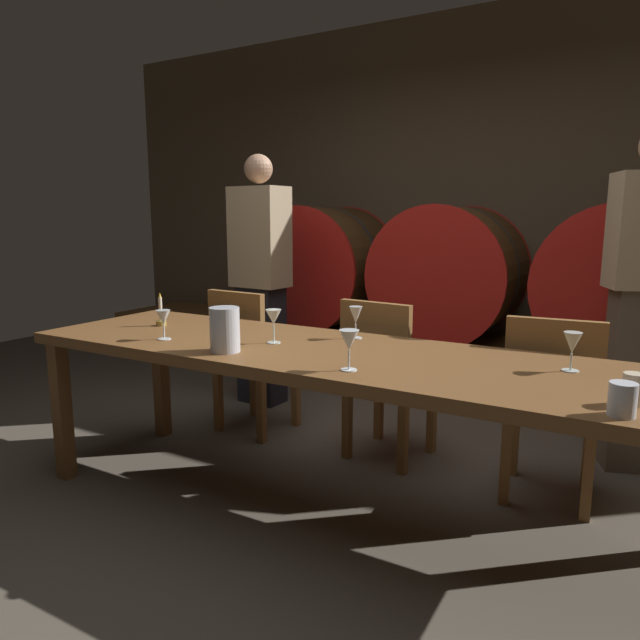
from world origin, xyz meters
The scene contains 20 objects.
ground_plane centered at (0.00, 0.00, 0.00)m, with size 9.23×9.23×0.00m, color #4C443A.
back_wall centered at (0.00, 2.66, 1.44)m, with size 7.10×0.24×2.88m, color brown.
barrel_shelf centered at (0.00, 2.11, 0.19)m, with size 6.39×0.90×0.39m, color brown.
wine_barrel_left centered at (-1.12, 2.11, 0.89)m, with size 1.01×0.88×1.01m.
wine_barrel_center centered at (-0.03, 2.11, 0.89)m, with size 1.01×0.88×1.01m.
wine_barrel_right centered at (1.10, 2.11, 0.89)m, with size 1.01×0.88×1.01m.
dining_table centered at (0.07, -0.04, 0.68)m, with size 2.74×0.79×0.75m.
chair_left centered at (-0.79, 0.60, 0.49)m, with size 0.43×0.43×0.88m.
chair_center centered at (0.08, 0.62, 0.49)m, with size 0.44×0.44×0.88m.
chair_right centered at (0.93, 0.56, 0.49)m, with size 0.43×0.43×0.88m.
guest_left centered at (-1.07, 1.12, 0.88)m, with size 0.40×0.27×1.72m.
candle_center centered at (-0.90, 0.01, 0.80)m, with size 0.05×0.05×0.17m.
pitcher centered at (-0.25, -0.28, 0.85)m, with size 0.12×0.12×0.19m.
wine_glass_far_left centered at (-0.64, -0.23, 0.85)m, with size 0.07×0.07×0.14m.
wine_glass_left centered at (-0.16, -0.05, 0.86)m, with size 0.07×0.07×0.15m.
wine_glass_center centered at (0.11, 0.22, 0.86)m, with size 0.06×0.06×0.15m.
wine_glass_right centered at (0.33, -0.29, 0.86)m, with size 0.07×0.07×0.15m.
wine_glass_far_right centered at (1.04, 0.10, 0.85)m, with size 0.06×0.06×0.14m.
cup_left centered at (1.22, -0.34, 0.80)m, with size 0.08×0.08×0.10m, color silver.
cup_right centered at (1.24, -0.22, 0.80)m, with size 0.06×0.06×0.10m, color beige.
Camera 1 is at (1.25, -2.10, 1.30)m, focal length 32.15 mm.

